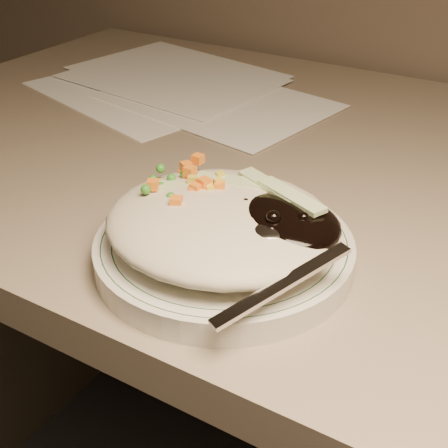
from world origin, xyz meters
The scene contains 5 objects.
desk centered at (0.00, 1.38, 0.54)m, with size 1.40×0.70×0.74m.
plate centered at (-0.09, 1.15, 0.75)m, with size 0.22×0.22×0.02m, color silver.
plate_rim centered at (-0.09, 1.15, 0.76)m, with size 0.21×0.21×0.00m.
meal centered at (-0.09, 1.15, 0.78)m, with size 0.21×0.19×0.05m.
papers centered at (-0.39, 1.51, 0.74)m, with size 0.46×0.37×0.00m.
Camera 1 is at (0.14, 0.78, 1.04)m, focal length 50.00 mm.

